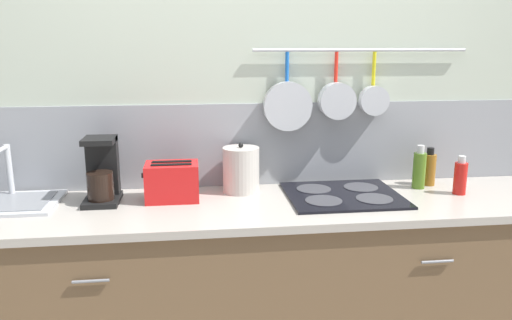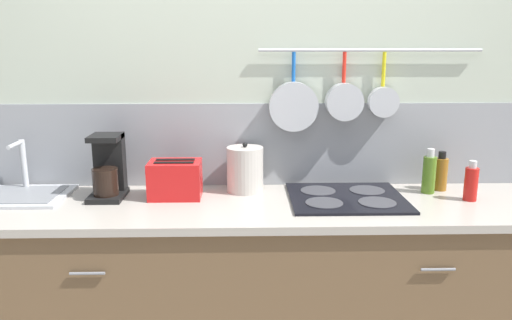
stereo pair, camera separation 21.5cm
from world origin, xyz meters
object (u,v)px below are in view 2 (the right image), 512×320
object	(u,v)px
toaster	(175,179)
bottle_olive_oil	(429,174)
coffee_maker	(108,170)
bottle_sesame_oil	(471,183)
kettle	(245,169)
bottle_dish_soap	(441,173)

from	to	relation	value
toaster	bottle_olive_oil	xyz separation A→B (m)	(1.21, 0.04, 0.01)
coffee_maker	bottle_olive_oil	world-z (taller)	coffee_maker
bottle_sesame_oil	kettle	bearing A→B (deg)	170.47
coffee_maker	bottle_olive_oil	distance (m)	1.52
bottle_olive_oil	bottle_sesame_oil	xyz separation A→B (m)	(0.15, -0.12, -0.01)
bottle_dish_soap	kettle	bearing A→B (deg)	179.71
bottle_olive_oil	bottle_dish_soap	world-z (taller)	bottle_olive_oil
bottle_olive_oil	bottle_dish_soap	bearing A→B (deg)	32.10
toaster	bottle_sesame_oil	distance (m)	1.36
bottle_dish_soap	bottle_olive_oil	bearing A→B (deg)	-147.90
bottle_sesame_oil	bottle_olive_oil	bearing A→B (deg)	141.23
coffee_maker	kettle	bearing A→B (deg)	6.06
toaster	bottle_sesame_oil	bearing A→B (deg)	-3.40
coffee_maker	toaster	world-z (taller)	coffee_maker
toaster	bottle_olive_oil	distance (m)	1.21
bottle_olive_oil	bottle_sesame_oil	size ratio (longest dim) A/B	1.17
kettle	bottle_dish_soap	world-z (taller)	kettle
toaster	bottle_dish_soap	size ratio (longest dim) A/B	1.33
bottle_olive_oil	bottle_sesame_oil	distance (m)	0.19
toaster	bottle_dish_soap	world-z (taller)	bottle_dish_soap
coffee_maker	bottle_dish_soap	distance (m)	1.60
toaster	bottle_dish_soap	xyz separation A→B (m)	(1.28, 0.09, -0.00)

